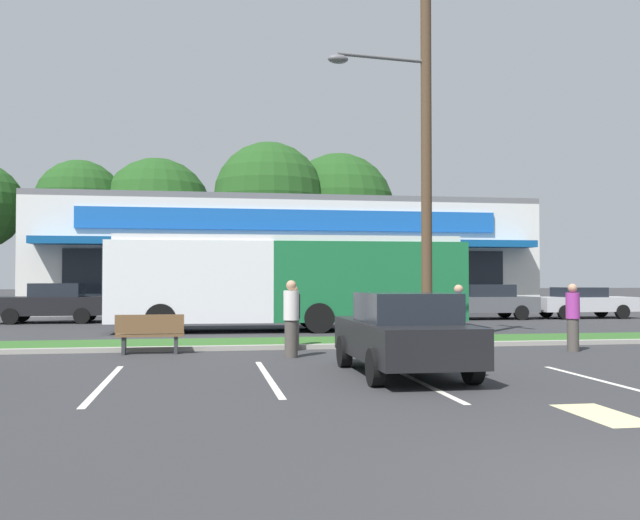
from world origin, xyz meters
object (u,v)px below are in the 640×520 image
at_px(utility_pole, 422,134).
at_px(bus_stop_bench, 150,333).
at_px(pedestrian_near_bench, 291,319).
at_px(car_3, 53,303).
at_px(pedestrian_mid, 573,317).
at_px(car_2, 483,301).
at_px(pedestrian_far, 294,318).
at_px(car_0, 583,302).
at_px(city_bus, 288,280).
at_px(pedestrian_by_pole, 459,319).
at_px(car_5, 403,333).

relative_size(utility_pole, bus_stop_bench, 6.86).
bearing_deg(pedestrian_near_bench, car_3, 174.13).
bearing_deg(pedestrian_mid, utility_pole, 65.63).
height_order(car_2, pedestrian_far, pedestrian_far).
bearing_deg(pedestrian_mid, car_0, -13.77).
distance_m(bus_stop_bench, car_3, 13.77).
distance_m(city_bus, pedestrian_near_bench, 8.28).
xyz_separation_m(utility_pole, pedestrian_far, (-3.78, -1.28, -5.02)).
distance_m(pedestrian_by_pole, pedestrian_mid, 3.02).
xyz_separation_m(city_bus, bus_stop_bench, (-4.16, -6.94, -1.26)).
xyz_separation_m(utility_pole, bus_stop_bench, (-7.27, -1.60, -5.33)).
height_order(city_bus, car_0, city_bus).
bearing_deg(utility_pole, car_3, 136.94).
bearing_deg(car_0, car_3, 178.90).
bearing_deg(pedestrian_near_bench, city_bus, 138.09).
bearing_deg(pedestrian_by_pole, city_bus, 144.90).
xyz_separation_m(car_3, pedestrian_near_bench, (8.05, -14.14, 0.07)).
xyz_separation_m(car_2, pedestrian_far, (-10.03, -12.13, 0.03)).
bearing_deg(bus_stop_bench, utility_pole, -167.62).
relative_size(car_0, car_3, 1.03).
relative_size(bus_stop_bench, pedestrian_far, 0.98).
relative_size(bus_stop_bench, pedestrian_by_pole, 0.96).
bearing_deg(pedestrian_by_pole, bus_stop_bench, -155.43).
bearing_deg(car_5, car_3, 29.28).
xyz_separation_m(utility_pole, city_bus, (-3.12, 5.34, -4.07)).
xyz_separation_m(utility_pole, pedestrian_mid, (3.02, -2.66, -4.99)).
xyz_separation_m(utility_pole, car_0, (11.05, 10.85, -5.10)).
distance_m(car_3, pedestrian_mid, 20.57).
xyz_separation_m(car_0, car_2, (-4.80, -0.01, 0.05)).
bearing_deg(pedestrian_by_pole, car_5, -91.19).
height_order(car_0, pedestrian_far, pedestrian_far).
bearing_deg(pedestrian_near_bench, car_2, 107.58).
relative_size(car_0, pedestrian_far, 2.74).
bearing_deg(bus_stop_bench, city_bus, -120.93).
bearing_deg(car_2, car_5, 63.18).
distance_m(pedestrian_near_bench, pedestrian_mid, 7.06).
bearing_deg(pedestrian_by_pole, pedestrian_far, -167.84).
height_order(utility_pole, pedestrian_near_bench, utility_pole).
height_order(car_2, car_3, car_3).
bearing_deg(car_0, pedestrian_near_bench, -137.75).
distance_m(pedestrian_near_bench, pedestrian_by_pole, 4.04).
bearing_deg(pedestrian_by_pole, pedestrian_mid, 36.44).
relative_size(car_5, pedestrian_near_bench, 2.41).
distance_m(city_bus, pedestrian_by_pole, 8.76).
xyz_separation_m(city_bus, pedestrian_far, (-0.66, -6.62, -0.95)).
distance_m(car_0, pedestrian_by_pole, 17.55).
relative_size(car_3, car_5, 1.02).
distance_m(car_0, car_2, 4.80).
bearing_deg(pedestrian_mid, car_2, 3.52).
distance_m(bus_stop_bench, car_0, 22.15).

